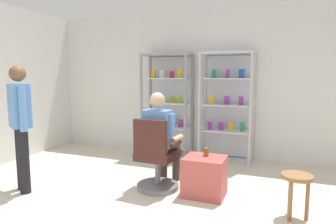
{
  "coord_description": "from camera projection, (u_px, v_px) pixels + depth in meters",
  "views": [
    {
      "loc": [
        1.44,
        -2.38,
        1.51
      ],
      "look_at": [
        -0.03,
        1.42,
        1.0
      ],
      "focal_mm": 31.63,
      "sensor_mm": 36.0,
      "label": 1
    }
  ],
  "objects": [
    {
      "name": "back_wall",
      "position": [
        200.0,
        84.0,
        5.52
      ],
      "size": [
        6.0,
        0.1,
        2.7
      ],
      "primitive_type": "cube",
      "color": "silver",
      "rests_on": "ground"
    },
    {
      "name": "display_cabinet_left",
      "position": [
        168.0,
        104.0,
        5.54
      ],
      "size": [
        0.9,
        0.45,
        1.9
      ],
      "color": "gray",
      "rests_on": "ground"
    },
    {
      "name": "display_cabinet_right",
      "position": [
        227.0,
        107.0,
        5.15
      ],
      "size": [
        0.9,
        0.45,
        1.9
      ],
      "color": "#B7B7BC",
      "rests_on": "ground"
    },
    {
      "name": "office_chair",
      "position": [
        156.0,
        161.0,
        3.87
      ],
      "size": [
        0.57,
        0.56,
        0.96
      ],
      "color": "slate",
      "rests_on": "ground"
    },
    {
      "name": "seated_shopkeeper",
      "position": [
        161.0,
        135.0,
        3.98
      ],
      "size": [
        0.5,
        0.58,
        1.29
      ],
      "color": "#3F382D",
      "rests_on": "ground"
    },
    {
      "name": "storage_crate",
      "position": [
        205.0,
        176.0,
        3.71
      ],
      "size": [
        0.51,
        0.43,
        0.49
      ],
      "primitive_type": "cube",
      "color": "#B24C47",
      "rests_on": "ground"
    },
    {
      "name": "tea_glass",
      "position": [
        206.0,
        152.0,
        3.73
      ],
      "size": [
        0.06,
        0.06,
        0.1
      ],
      "primitive_type": "cylinder",
      "color": "brown",
      "rests_on": "storage_crate"
    },
    {
      "name": "standing_customer",
      "position": [
        20.0,
        120.0,
        3.78
      ],
      "size": [
        0.45,
        0.38,
        1.63
      ],
      "color": "black",
      "rests_on": "ground"
    },
    {
      "name": "wooden_stool",
      "position": [
        297.0,
        184.0,
        3.1
      ],
      "size": [
        0.32,
        0.32,
        0.48
      ],
      "color": "olive",
      "rests_on": "ground"
    }
  ]
}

